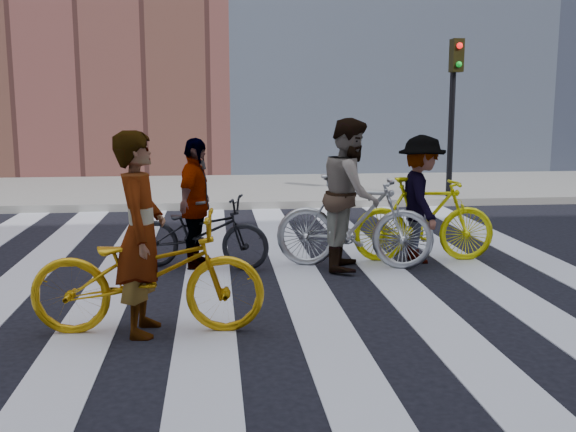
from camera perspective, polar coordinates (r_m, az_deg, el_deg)
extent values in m
plane|color=black|center=(8.33, -3.02, -4.91)|extent=(100.00, 100.00, 0.00)
cube|color=gray|center=(15.68, -4.60, 2.23)|extent=(100.00, 5.00, 0.15)
cube|color=silver|center=(8.62, -21.65, -5.04)|extent=(0.55, 10.00, 0.01)
cube|color=silver|center=(8.40, -14.38, -5.03)|extent=(0.55, 10.00, 0.01)
cube|color=silver|center=(8.31, -6.82, -4.95)|extent=(0.55, 10.00, 0.01)
cube|color=silver|center=(8.37, 0.75, -4.77)|extent=(0.55, 10.00, 0.01)
cube|color=silver|center=(8.57, 8.09, -4.53)|extent=(0.55, 10.00, 0.01)
cube|color=silver|center=(8.91, 14.99, -4.23)|extent=(0.55, 10.00, 0.01)
cube|color=silver|center=(9.36, 21.29, -3.90)|extent=(0.55, 10.00, 0.01)
cylinder|color=black|center=(14.30, 13.64, 7.41)|extent=(0.12, 0.12, 3.20)
cube|color=black|center=(14.18, 14.08, 13.04)|extent=(0.22, 0.28, 0.65)
sphere|color=red|center=(14.05, 14.33, 13.80)|extent=(0.12, 0.12, 0.12)
sphere|color=#0CCC26|center=(14.03, 14.27, 12.34)|extent=(0.12, 0.12, 0.12)
imported|color=#D1980B|center=(6.25, -11.78, -4.80)|extent=(2.15, 0.86, 1.11)
imported|color=#B0B5BB|center=(8.53, 5.64, -0.48)|extent=(2.07, 1.06, 1.20)
imported|color=#F4F50D|center=(9.04, 11.43, -0.28)|extent=(1.90, 0.65, 1.12)
imported|color=black|center=(8.56, -7.45, -1.38)|extent=(1.87, 1.06, 0.93)
imported|color=slate|center=(6.18, -12.36, -1.48)|extent=(0.48, 0.70, 1.85)
imported|color=slate|center=(8.47, 5.34, 1.85)|extent=(0.94, 1.08, 1.90)
imported|color=slate|center=(8.98, 11.19, 1.42)|extent=(0.69, 1.12, 1.67)
imported|color=slate|center=(8.50, -7.84, 1.01)|extent=(0.65, 1.04, 1.65)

